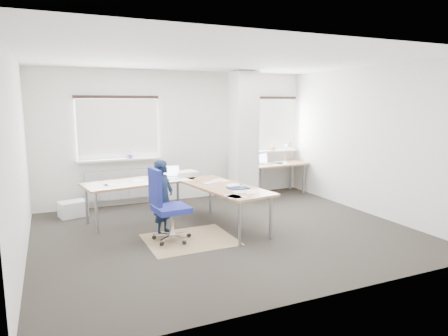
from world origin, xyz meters
name	(u,v)px	position (x,y,z in m)	size (l,w,h in m)	color
ground	(226,232)	(0.00, 0.00, 0.00)	(6.00, 6.00, 0.00)	black
room_shell	(225,125)	(0.18, 0.45, 1.75)	(6.04, 5.04, 2.82)	beige
floor_mat	(190,240)	(-0.68, -0.14, 0.00)	(1.36, 1.15, 0.01)	#957851
white_crate	(73,209)	(-2.27, 1.99, 0.15)	(0.49, 0.34, 0.29)	white
desk_main	(183,185)	(-0.49, 0.77, 0.69)	(2.82, 2.63, 0.96)	#976841
desk_side	(277,165)	(2.25, 2.09, 0.69)	(1.45, 0.82, 1.22)	#976841
task_chair	(169,221)	(-0.99, -0.06, 0.32)	(0.63, 0.62, 1.16)	navy
person	(163,197)	(-0.97, 0.31, 0.61)	(0.45, 0.29, 1.22)	black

